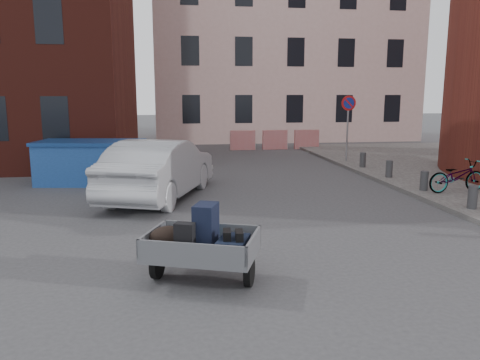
{
  "coord_description": "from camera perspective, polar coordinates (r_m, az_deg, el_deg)",
  "views": [
    {
      "loc": [
        -1.0,
        -8.77,
        2.78
      ],
      "look_at": [
        0.3,
        0.4,
        1.1
      ],
      "focal_mm": 35.0,
      "sensor_mm": 36.0,
      "label": 1
    }
  ],
  "objects": [
    {
      "name": "ground",
      "position": [
        9.26,
        -1.49,
        -7.2
      ],
      "size": [
        120.0,
        120.0,
        0.0
      ],
      "primitive_type": "plane",
      "color": "#38383A",
      "rests_on": "ground"
    },
    {
      "name": "bicycle",
      "position": [
        14.28,
        24.93,
        0.43
      ],
      "size": [
        1.77,
        0.75,
        0.91
      ],
      "primitive_type": "imported",
      "rotation": [
        0.0,
        0.0,
        1.66
      ],
      "color": "black",
      "rests_on": "sidewalk"
    },
    {
      "name": "trailer",
      "position": [
        7.05,
        -4.75,
        -7.7
      ],
      "size": [
        1.88,
        1.98,
        1.2
      ],
      "rotation": [
        0.0,
        0.0,
        -0.35
      ],
      "color": "black",
      "rests_on": "ground"
    },
    {
      "name": "building_pink",
      "position": [
        31.84,
        4.98,
        17.88
      ],
      "size": [
        16.0,
        8.0,
        14.0
      ],
      "primitive_type": "cube",
      "color": "#C49E96",
      "rests_on": "ground"
    },
    {
      "name": "silver_car",
      "position": [
        12.94,
        -9.72,
        1.37
      ],
      "size": [
        3.22,
        5.2,
        1.62
      ],
      "primitive_type": "imported",
      "rotation": [
        0.0,
        0.0,
        2.81
      ],
      "color": "#A6A8AD",
      "rests_on": "ground"
    },
    {
      "name": "bollards",
      "position": [
        14.24,
        21.53,
        -0.08
      ],
      "size": [
        0.22,
        9.02,
        0.55
      ],
      "color": "#3A3A3D",
      "rests_on": "sidewalk"
    },
    {
      "name": "barriers",
      "position": [
        24.44,
        4.3,
        4.91
      ],
      "size": [
        4.7,
        0.18,
        1.0
      ],
      "color": "red",
      "rests_on": "ground"
    },
    {
      "name": "no_parking_sign",
      "position": [
        19.57,
        13.05,
        7.79
      ],
      "size": [
        0.6,
        0.09,
        2.65
      ],
      "color": "gray",
      "rests_on": "sidewalk"
    },
    {
      "name": "dumpster",
      "position": [
        15.64,
        -17.72,
        2.11
      ],
      "size": [
        3.46,
        2.12,
        1.37
      ],
      "rotation": [
        0.0,
        0.0,
        -0.14
      ],
      "color": "#214D9F",
      "rests_on": "ground"
    }
  ]
}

